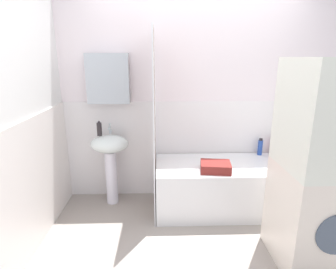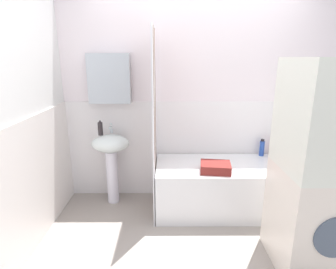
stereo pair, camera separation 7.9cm
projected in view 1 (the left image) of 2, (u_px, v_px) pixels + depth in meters
ground_plane at (206, 261)px, 2.42m from camera, size 4.80×5.60×0.04m
wall_back_tiled at (188, 106)px, 3.33m from camera, size 3.60×0.18×2.40m
wall_left_tiled at (26, 128)px, 2.40m from camera, size 0.07×1.81×2.40m
sink at (110, 154)px, 3.21m from camera, size 0.44×0.34×0.84m
faucet at (110, 129)px, 3.21m from camera, size 0.03×0.12×0.12m
soap_dispenser at (99, 129)px, 3.13m from camera, size 0.06×0.06×0.17m
bathtub at (227, 186)px, 3.18m from camera, size 1.62×0.73×0.55m
shower_curtain at (154, 126)px, 2.96m from camera, size 0.01×0.73×2.00m
lotion_bottle at (280, 149)px, 3.38m from camera, size 0.06×0.06×0.15m
shampoo_bottle at (272, 146)px, 3.39m from camera, size 0.05×0.05×0.22m
conditioner_bottle at (260, 147)px, 3.38m from camera, size 0.06×0.06×0.21m
towel_folded at (216, 167)px, 2.90m from camera, size 0.34×0.28×0.09m
washer_dryer_stack at (321, 168)px, 2.19m from camera, size 0.60×0.64×1.71m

